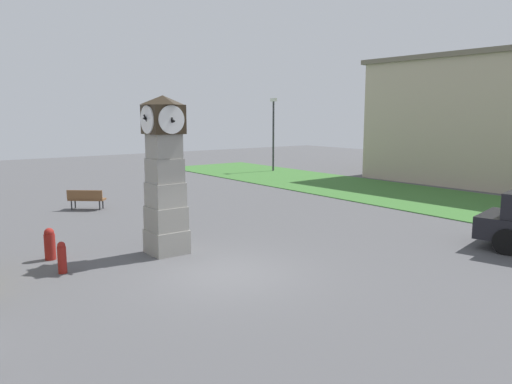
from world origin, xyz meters
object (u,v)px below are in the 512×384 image
object	(u,v)px
bollard_mid_row	(62,257)
bench	(86,198)
clock_tower	(165,177)
street_lamp_far_side	(273,129)
bollard_near_tower	(50,244)

from	to	relation	value
bollard_mid_row	bench	distance (m)	9.39
clock_tower	street_lamp_far_side	size ratio (longest dim) A/B	0.88
bollard_near_tower	street_lamp_far_side	bearing A→B (deg)	125.34
bollard_mid_row	street_lamp_far_side	size ratio (longest dim) A/B	0.16
bench	bollard_mid_row	bearing A→B (deg)	-22.21
clock_tower	bollard_near_tower	xyz separation A→B (m)	(-1.41, -3.06, -1.86)
bollard_near_tower	bollard_mid_row	size ratio (longest dim) A/B	1.09
bollard_near_tower	bollard_mid_row	world-z (taller)	bollard_near_tower
bollard_near_tower	street_lamp_far_side	xyz separation A→B (m)	(-14.03, 19.79, 2.71)
bench	street_lamp_far_side	world-z (taller)	street_lamp_far_side
bollard_mid_row	bollard_near_tower	bearing A→B (deg)	176.50
clock_tower	bollard_mid_row	distance (m)	3.69
bench	street_lamp_far_side	distance (m)	17.92
bollard_near_tower	street_lamp_far_side	size ratio (longest dim) A/B	0.17
clock_tower	bollard_mid_row	world-z (taller)	clock_tower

